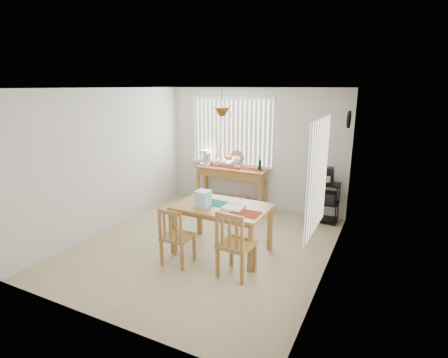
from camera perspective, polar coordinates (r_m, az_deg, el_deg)
The scene contains 10 objects.
ground at distance 6.08m, azimuth -3.20°, elevation -10.76°, with size 4.00×4.50×0.01m, color tan.
room_shell at distance 5.57m, azimuth -3.34°, elevation 5.22°, with size 4.20×4.70×2.70m.
sideboard at distance 7.71m, azimuth 1.25°, elevation 0.24°, with size 1.59×0.45×0.89m.
sideboard_items at distance 7.76m, azimuth -0.53°, elevation 3.10°, with size 1.51×0.38×0.68m.
wire_cart at distance 7.17m, azimuth 16.36°, elevation -3.12°, with size 0.47×0.38×0.80m.
cart_items at distance 7.05m, azimuth 16.65°, elevation 0.52°, with size 0.19×0.23×0.33m.
dining_table at distance 5.60m, azimuth -0.29°, elevation -5.23°, with size 1.48×0.96×0.79m.
table_items at distance 5.50m, azimuth -2.23°, elevation -3.59°, with size 1.13×0.54×0.25m.
chair_left at distance 5.35m, azimuth -7.82°, elevation -9.32°, with size 0.43×0.43×0.91m.
chair_right at distance 4.96m, azimuth 1.82°, elevation -10.66°, with size 0.50×0.50×0.99m.
Camera 1 is at (2.72, -4.75, 2.64)m, focal length 28.00 mm.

